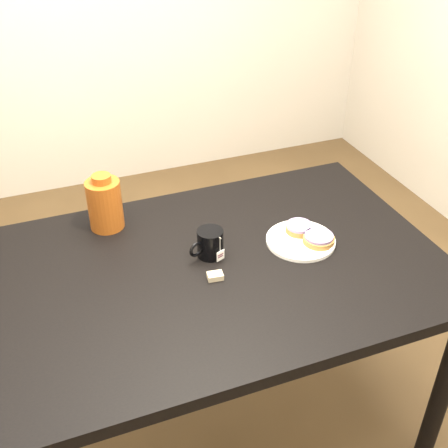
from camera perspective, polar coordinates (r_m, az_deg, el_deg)
The scene contains 8 objects.
ground_plane at distance 2.23m, azimuth -0.98°, elevation -19.58°, with size 4.00×4.00×0.00m, color brown.
table at distance 1.74m, azimuth -1.19°, elevation -6.41°, with size 1.40×0.90×0.75m.
plate at distance 1.80m, azimuth 7.80°, elevation -1.62°, with size 0.22×0.22×0.02m.
bagel_back at distance 1.82m, azimuth 7.63°, elevation -0.39°, with size 0.10×0.10×0.03m.
bagel_front at distance 1.79m, azimuth 9.60°, elevation -1.47°, with size 0.10×0.10×0.03m.
mug at distance 1.71m, azimuth -1.46°, elevation -1.97°, with size 0.13×0.11×0.09m.
teabag_pouch at distance 1.64m, azimuth -0.90°, elevation -5.31°, with size 0.04×0.03×0.02m, color #C6B793.
bagel_package at distance 1.86m, azimuth -12.02°, elevation 2.04°, with size 0.12×0.12×0.19m.
Camera 1 is at (-0.44, -1.25, 1.79)m, focal length 45.00 mm.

